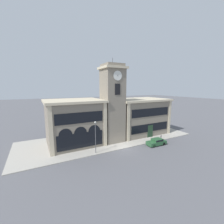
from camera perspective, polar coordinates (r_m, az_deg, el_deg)
name	(u,v)px	position (r m, az deg, el deg)	size (l,w,h in m)	color
ground_plane	(124,149)	(30.08, 4.74, -13.84)	(300.00, 300.00, 0.00)	#56565B
sidewalk_kerb	(109,138)	(35.57, -1.21, -9.93)	(39.10, 13.58, 0.15)	#A39E93
clock_tower	(113,104)	(32.11, 0.20, 3.13)	(4.90, 4.90, 17.79)	gray
town_hall_left_wing	(74,122)	(32.08, -14.10, -3.76)	(11.43, 9.42, 9.36)	gray
town_hall_right_wing	(139,116)	(39.41, 10.26, -1.49)	(13.85, 9.42, 8.94)	gray
parked_car_near	(157,142)	(32.86, 16.61, -10.81)	(4.20, 1.87, 1.37)	#285633
street_lamp	(95,132)	(26.85, -6.34, -7.75)	(0.36, 0.36, 5.83)	#4C4C51
bollard	(161,137)	(36.06, 18.16, -9.15)	(0.18, 0.18, 1.06)	black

